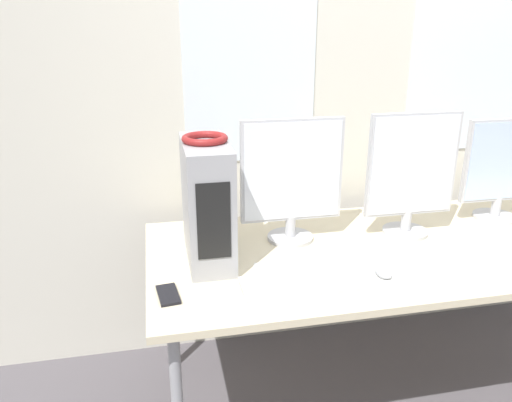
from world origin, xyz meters
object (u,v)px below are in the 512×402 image
(keyboard, at_px, (309,283))
(mouse, at_px, (383,272))
(headphones, at_px, (205,138))
(monitor_right_far, at_px, (503,168))
(cell_phone, at_px, (168,295))
(monitor_right_near, at_px, (412,173))
(monitor_main, at_px, (292,179))
(pc_tower, at_px, (207,202))

(keyboard, xyz_separation_m, mouse, (0.29, 0.01, 0.01))
(headphones, bearing_deg, monitor_right_far, 5.57)
(mouse, distance_m, cell_phone, 0.78)
(monitor_right_near, xyz_separation_m, mouse, (-0.27, -0.35, -0.26))
(monitor_right_near, bearing_deg, keyboard, -147.16)
(cell_phone, bearing_deg, keyboard, -10.65)
(monitor_right_near, relative_size, mouse, 6.36)
(headphones, height_order, mouse, headphones)
(keyboard, distance_m, cell_phone, 0.49)
(mouse, bearing_deg, cell_phone, 178.38)
(cell_phone, bearing_deg, monitor_main, 27.89)
(headphones, xyz_separation_m, mouse, (0.61, -0.29, -0.46))
(monitor_main, xyz_separation_m, monitor_right_near, (0.51, -0.04, 0.00))
(pc_tower, height_order, headphones, headphones)
(monitor_main, xyz_separation_m, monitor_right_far, (1.02, 0.04, -0.03))
(mouse, bearing_deg, pc_tower, 154.35)
(cell_phone, bearing_deg, monitor_right_near, 10.60)
(pc_tower, xyz_separation_m, monitor_right_near, (0.88, 0.06, 0.04))
(headphones, relative_size, mouse, 2.03)
(pc_tower, distance_m, headphones, 0.25)
(monitor_main, height_order, monitor_right_far, monitor_main)
(keyboard, height_order, mouse, mouse)
(monitor_main, bearing_deg, keyboard, -96.37)
(headphones, bearing_deg, pc_tower, -90.00)
(monitor_right_near, distance_m, mouse, 0.51)
(pc_tower, bearing_deg, monitor_right_far, 5.60)
(pc_tower, relative_size, mouse, 5.56)
(headphones, height_order, monitor_right_far, headphones)
(monitor_right_near, relative_size, keyboard, 1.12)
(pc_tower, bearing_deg, monitor_right_near, 3.79)
(headphones, relative_size, monitor_main, 0.33)
(monitor_right_near, relative_size, cell_phone, 3.73)
(monitor_main, bearing_deg, monitor_right_far, 2.00)
(monitor_right_far, bearing_deg, headphones, -174.43)
(pc_tower, distance_m, mouse, 0.71)
(pc_tower, bearing_deg, headphones, 90.00)
(mouse, bearing_deg, monitor_right_far, 28.94)
(monitor_right_far, bearing_deg, pc_tower, -174.40)
(keyboard, bearing_deg, monitor_right_far, 22.42)
(keyboard, bearing_deg, monitor_right_near, 32.84)
(mouse, bearing_deg, keyboard, -177.77)
(monitor_right_near, height_order, keyboard, monitor_right_near)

